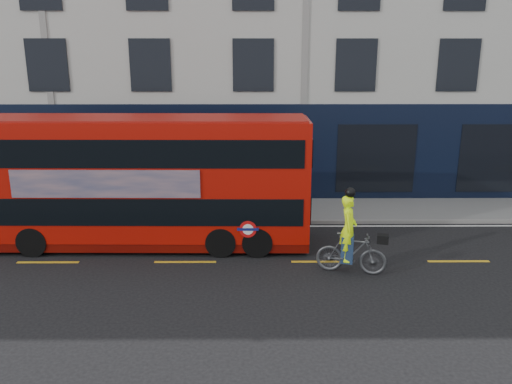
{
  "coord_description": "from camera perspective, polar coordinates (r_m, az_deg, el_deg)",
  "views": [
    {
      "loc": [
        -2.02,
        -12.03,
        5.73
      ],
      "look_at": [
        -1.93,
        2.52,
        1.84
      ],
      "focal_mm": 35.0,
      "sensor_mm": 36.0,
      "label": 1
    }
  ],
  "objects": [
    {
      "name": "kerb",
      "position": [
        18.06,
        6.09,
        -3.41
      ],
      "size": [
        60.0,
        0.12,
        0.13
      ],
      "primitive_type": "cube",
      "color": "slate",
      "rests_on": "ground"
    },
    {
      "name": "ground",
      "position": [
        13.48,
        8.43,
        -10.38
      ],
      "size": [
        120.0,
        120.0,
        0.0
      ],
      "primitive_type": "plane",
      "color": "black",
      "rests_on": "ground"
    },
    {
      "name": "road_edge_line",
      "position": [
        17.8,
        6.19,
        -3.9
      ],
      "size": [
        58.0,
        0.1,
        0.01
      ],
      "primitive_type": "cube",
      "color": "silver",
      "rests_on": "ground"
    },
    {
      "name": "building_terrace",
      "position": [
        25.12,
        4.5,
        18.93
      ],
      "size": [
        50.0,
        10.07,
        15.0
      ],
      "color": "#B2B0A8",
      "rests_on": "ground"
    },
    {
      "name": "bus",
      "position": [
        15.8,
        -12.31,
        1.24
      ],
      "size": [
        10.1,
        2.45,
        4.05
      ],
      "rotation": [
        0.0,
        0.0,
        -0.01
      ],
      "color": "#AA0F06",
      "rests_on": "ground"
    },
    {
      "name": "lane_dashes",
      "position": [
        14.83,
        7.57,
        -7.89
      ],
      "size": [
        58.0,
        0.12,
        0.01
      ],
      "primitive_type": null,
      "color": "gold",
      "rests_on": "ground"
    },
    {
      "name": "cyclist",
      "position": [
        13.93,
        10.75,
        -5.99
      ],
      "size": [
        2.0,
        1.0,
        2.43
      ],
      "rotation": [
        0.0,
        0.0,
        -0.25
      ],
      "color": "#4B4D50",
      "rests_on": "ground"
    },
    {
      "name": "pavement",
      "position": [
        19.48,
        5.61,
        -2.04
      ],
      "size": [
        60.0,
        3.0,
        0.12
      ],
      "primitive_type": "cube",
      "color": "slate",
      "rests_on": "ground"
    }
  ]
}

